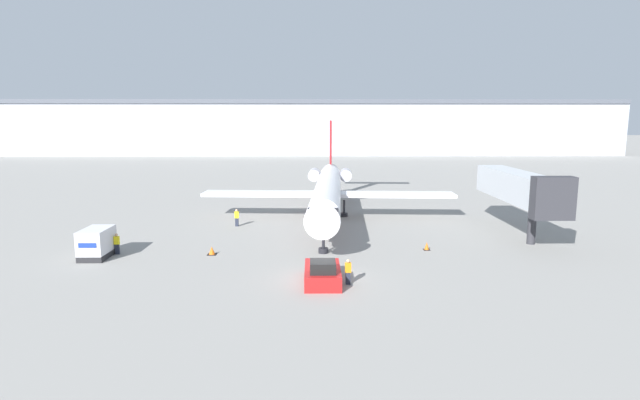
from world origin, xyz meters
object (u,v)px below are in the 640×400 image
(pushback_tug, at_px, (323,273))
(jet_bridge, at_px, (519,187))
(worker_on_apron, at_px, (117,243))
(worker_by_wing, at_px, (237,217))
(traffic_cone_right, at_px, (427,246))
(luggage_cart, at_px, (97,243))
(worker_near_tug, at_px, (348,271))
(airplane_main, at_px, (328,188))
(traffic_cone_left, at_px, (212,251))

(pushback_tug, distance_m, jet_bridge, 22.66)
(worker_on_apron, relative_size, jet_bridge, 0.11)
(worker_by_wing, xyz_separation_m, traffic_cone_right, (16.91, -9.37, -0.60))
(luggage_cart, height_order, worker_near_tug, luggage_cart)
(worker_near_tug, distance_m, worker_by_wing, 20.40)
(luggage_cart, relative_size, worker_by_wing, 1.85)
(worker_on_apron, bearing_deg, luggage_cart, -141.15)
(airplane_main, bearing_deg, traffic_cone_left, -123.30)
(worker_near_tug, relative_size, worker_by_wing, 0.96)
(airplane_main, bearing_deg, traffic_cone_right, -60.24)
(worker_by_wing, bearing_deg, pushback_tug, -64.77)
(worker_by_wing, relative_size, traffic_cone_left, 2.52)
(pushback_tug, distance_m, traffic_cone_left, 11.05)
(jet_bridge, bearing_deg, traffic_cone_right, -151.90)
(pushback_tug, bearing_deg, worker_by_wing, 115.23)
(luggage_cart, bearing_deg, traffic_cone_left, 4.69)
(pushback_tug, relative_size, worker_on_apron, 2.65)
(luggage_cart, bearing_deg, worker_by_wing, 51.12)
(pushback_tug, distance_m, worker_near_tug, 1.71)
(worker_by_wing, bearing_deg, worker_near_tug, -61.08)
(pushback_tug, xyz_separation_m, luggage_cart, (-17.29, 6.20, 0.53))
(pushback_tug, distance_m, worker_on_apron, 17.64)
(traffic_cone_left, height_order, traffic_cone_right, traffic_cone_right)
(traffic_cone_left, bearing_deg, traffic_cone_right, 3.86)
(traffic_cone_right, bearing_deg, worker_on_apron, -177.83)
(airplane_main, distance_m, worker_by_wing, 10.34)
(pushback_tug, bearing_deg, traffic_cone_right, 42.94)
(pushback_tug, xyz_separation_m, traffic_cone_left, (-8.62, 6.92, -0.31))
(pushback_tug, height_order, jet_bridge, jet_bridge)
(pushback_tug, bearing_deg, traffic_cone_left, 141.25)
(luggage_cart, height_order, traffic_cone_left, luggage_cart)
(pushback_tug, xyz_separation_m, traffic_cone_right, (8.68, 8.08, -0.30))
(traffic_cone_left, distance_m, traffic_cone_right, 17.34)
(airplane_main, distance_m, traffic_cone_left, 17.74)
(worker_near_tug, xyz_separation_m, traffic_cone_left, (-10.26, 7.32, -0.56))
(pushback_tug, bearing_deg, worker_near_tug, -13.76)
(worker_on_apron, distance_m, traffic_cone_left, 7.54)
(worker_near_tug, bearing_deg, airplane_main, 91.70)
(airplane_main, height_order, jet_bridge, airplane_main)
(airplane_main, xyz_separation_m, pushback_tug, (-0.99, -21.54, -2.62))
(luggage_cart, bearing_deg, pushback_tug, -19.73)
(worker_by_wing, relative_size, worker_on_apron, 1.03)
(traffic_cone_right, distance_m, jet_bridge, 11.43)
(worker_near_tug, bearing_deg, pushback_tug, 166.24)
(traffic_cone_right, relative_size, jet_bridge, 0.04)
(worker_by_wing, bearing_deg, traffic_cone_right, -28.99)
(airplane_main, relative_size, worker_by_wing, 19.41)
(worker_near_tug, xyz_separation_m, worker_by_wing, (-9.86, 17.85, 0.04))
(luggage_cart, height_order, traffic_cone_right, luggage_cart)
(pushback_tug, relative_size, traffic_cone_right, 6.81)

